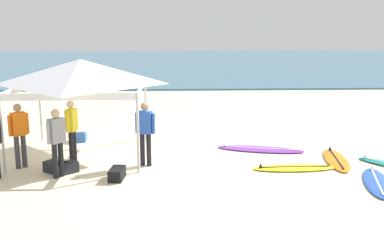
% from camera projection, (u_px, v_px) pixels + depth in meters
% --- Properties ---
extents(ground_plane, '(80.00, 80.00, 0.00)m').
position_uv_depth(ground_plane, '(197.00, 164.00, 12.32)').
color(ground_plane, beige).
extents(sea, '(80.00, 36.00, 0.10)m').
position_uv_depth(sea, '(180.00, 63.00, 43.31)').
color(sea, '#386B84').
rests_on(sea, ground).
extents(canopy_tent, '(3.47, 3.47, 2.75)m').
position_uv_depth(canopy_tent, '(81.00, 72.00, 12.73)').
color(canopy_tent, '#B7B7BC').
rests_on(canopy_tent, ground).
extents(surfboard_yellow, '(2.20, 0.65, 0.19)m').
position_uv_depth(surfboard_yellow, '(294.00, 168.00, 11.91)').
color(surfboard_yellow, yellow).
rests_on(surfboard_yellow, ground).
extents(surfboard_purple, '(2.67, 1.32, 0.19)m').
position_uv_depth(surfboard_purple, '(260.00, 149.00, 13.69)').
color(surfboard_purple, purple).
rests_on(surfboard_purple, ground).
extents(surfboard_blue, '(1.17, 2.27, 0.19)m').
position_uv_depth(surfboard_blue, '(377.00, 182.00, 10.83)').
color(surfboard_blue, blue).
rests_on(surfboard_blue, ground).
extents(surfboard_orange, '(0.89, 2.24, 0.19)m').
position_uv_depth(surfboard_orange, '(336.00, 160.00, 12.61)').
color(surfboard_orange, orange).
rests_on(surfboard_orange, ground).
extents(person_orange, '(0.44, 0.40, 1.71)m').
position_uv_depth(person_orange, '(19.00, 131.00, 11.84)').
color(person_orange, '#383842').
rests_on(person_orange, ground).
extents(person_blue, '(0.53, 0.31, 1.71)m').
position_uv_depth(person_blue, '(145.00, 129.00, 12.02)').
color(person_blue, black).
rests_on(person_blue, ground).
extents(person_grey, '(0.39, 0.46, 1.71)m').
position_uv_depth(person_grey, '(57.00, 138.00, 11.11)').
color(person_grey, black).
rests_on(person_grey, ground).
extents(person_yellow, '(0.29, 0.54, 1.71)m').
position_uv_depth(person_yellow, '(72.00, 127.00, 12.31)').
color(person_yellow, black).
rests_on(person_yellow, ground).
extents(gear_bag_near_tent, '(0.66, 0.63, 0.28)m').
position_uv_depth(gear_bag_near_tent, '(66.00, 168.00, 11.57)').
color(gear_bag_near_tent, '#232328').
rests_on(gear_bag_near_tent, ground).
extents(gear_bag_by_pole, '(0.68, 0.60, 0.28)m').
position_uv_depth(gear_bag_by_pole, '(56.00, 167.00, 11.62)').
color(gear_bag_by_pole, '#232328').
rests_on(gear_bag_by_pole, ground).
extents(gear_bag_on_sand, '(0.39, 0.63, 0.28)m').
position_uv_depth(gear_bag_on_sand, '(117.00, 174.00, 11.12)').
color(gear_bag_on_sand, black).
rests_on(gear_bag_on_sand, ground).
extents(cooler_box, '(0.50, 0.36, 0.39)m').
position_uv_depth(cooler_box, '(79.00, 135.00, 14.67)').
color(cooler_box, '#2D60B7').
rests_on(cooler_box, ground).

